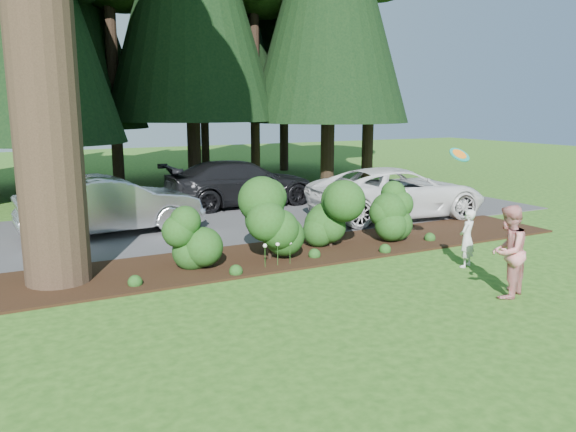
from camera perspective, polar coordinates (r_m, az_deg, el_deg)
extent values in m
plane|color=#244E16|center=(10.34, 6.45, -8.32)|extent=(80.00, 80.00, 0.00)
cube|color=black|center=(13.02, -1.54, -4.04)|extent=(16.00, 2.50, 0.05)
cube|color=#38383A|center=(16.85, -7.87, -0.69)|extent=(22.00, 6.00, 0.03)
sphere|color=#204314|center=(12.11, -10.00, -2.27)|extent=(1.08, 1.08, 1.08)
cylinder|color=black|center=(12.24, -9.92, -4.60)|extent=(0.08, 0.08, 0.30)
sphere|color=#204314|center=(12.51, -1.88, -0.39)|extent=(1.35, 1.35, 1.35)
cylinder|color=black|center=(12.69, -1.86, -3.87)|extent=(0.08, 0.08, 0.30)
sphere|color=#204314|center=(13.64, 4.41, 0.07)|extent=(1.26, 1.26, 1.26)
cylinder|color=black|center=(13.79, 4.37, -2.68)|extent=(0.08, 0.08, 0.30)
sphere|color=#204314|center=(14.52, 10.87, 0.13)|extent=(1.17, 1.17, 1.17)
cylinder|color=black|center=(14.64, 10.79, -2.04)|extent=(0.08, 0.08, 0.30)
cylinder|color=#204314|center=(11.98, -2.35, -4.29)|extent=(0.01, 0.01, 0.50)
sphere|color=white|center=(11.91, -2.36, -3.03)|extent=(0.09, 0.09, 0.09)
cylinder|color=#204314|center=(12.10, -1.06, -4.12)|extent=(0.01, 0.01, 0.50)
sphere|color=white|center=(12.03, -1.06, -2.87)|extent=(0.09, 0.09, 0.09)
cylinder|color=#204314|center=(12.23, 0.20, -3.95)|extent=(0.01, 0.01, 0.50)
sphere|color=white|center=(12.17, 0.20, -2.72)|extent=(0.09, 0.09, 0.09)
cylinder|color=black|center=(23.19, -24.52, 14.63)|extent=(0.50, 0.50, 10.50)
cylinder|color=black|center=(22.05, -16.11, 13.13)|extent=(0.50, 0.50, 8.75)
cylinder|color=black|center=(23.88, -9.42, 16.16)|extent=(0.50, 0.50, 11.20)
cylinder|color=black|center=(25.83, -3.55, 13.94)|extent=(0.50, 0.50, 9.45)
cylinder|color=black|center=(25.68, 3.14, 15.53)|extent=(0.50, 0.50, 10.85)
cylinder|color=black|center=(28.66, 5.48, 13.98)|extent=(0.50, 0.50, 9.80)
cylinder|color=black|center=(26.30, -21.55, 14.31)|extent=(0.50, 0.50, 10.50)
cylinder|color=black|center=(28.63, -9.40, 15.99)|extent=(0.50, 0.50, 11.90)
cylinder|color=black|center=(30.07, 0.34, 14.22)|extent=(0.50, 0.50, 10.15)
cone|color=black|center=(30.37, 0.35, 19.69)|extent=(6.38, 6.38, 10.88)
imported|color=#B7B7BC|center=(15.83, -17.53, 1.08)|extent=(4.86, 1.98, 1.57)
imported|color=white|center=(17.72, 11.05, 2.36)|extent=(5.80, 3.18, 1.54)
imported|color=black|center=(19.53, -4.76, 3.35)|extent=(5.38, 2.20, 1.56)
imported|color=silver|center=(12.67, 17.72, -2.17)|extent=(0.54, 0.46, 1.27)
imported|color=red|center=(10.88, 21.42, -3.38)|extent=(1.01, 0.91, 1.69)
cylinder|color=#188774|center=(12.64, 17.02, 5.96)|extent=(0.46, 0.39, 0.29)
cylinder|color=orange|center=(12.64, 17.02, 6.03)|extent=(0.32, 0.27, 0.20)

